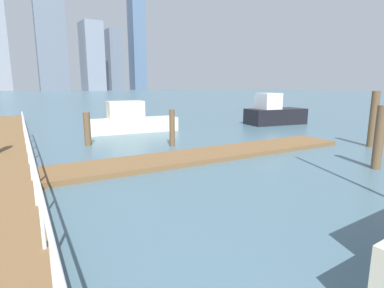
# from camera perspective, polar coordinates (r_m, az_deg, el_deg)

# --- Properties ---
(ground_plane) EXTENTS (300.00, 300.00, 0.00)m
(ground_plane) POSITION_cam_1_polar(r_m,az_deg,el_deg) (19.08, -19.52, 1.82)
(ground_plane) COLOR #476675
(floating_dock) EXTENTS (13.35, 2.00, 0.18)m
(floating_dock) POSITION_cam_1_polar(r_m,az_deg,el_deg) (12.23, 3.03, -2.00)
(floating_dock) COLOR brown
(floating_dock) RESTS_ON ground_plane
(boardwalk_railing) EXTENTS (0.06, 25.39, 1.08)m
(boardwalk_railing) POSITION_cam_1_polar(r_m,az_deg,el_deg) (5.96, -27.36, -5.65)
(boardwalk_railing) COLOR white
(boardwalk_railing) RESTS_ON boardwalk
(dock_piling_0) EXTENTS (0.35, 0.35, 2.59)m
(dock_piling_0) POSITION_cam_1_polar(r_m,az_deg,el_deg) (16.35, 30.97, 4.02)
(dock_piling_0) COLOR brown
(dock_piling_0) RESTS_ON ground_plane
(dock_piling_2) EXTENTS (0.26, 0.26, 1.74)m
(dock_piling_2) POSITION_cam_1_polar(r_m,az_deg,el_deg) (14.27, -3.76, 3.05)
(dock_piling_2) COLOR brown
(dock_piling_2) RESTS_ON ground_plane
(dock_piling_3) EXTENTS (0.31, 0.31, 2.18)m
(dock_piling_3) POSITION_cam_1_polar(r_m,az_deg,el_deg) (12.07, 31.75, 1.03)
(dock_piling_3) COLOR brown
(dock_piling_3) RESTS_ON ground_plane
(dock_piling_4) EXTENTS (0.31, 0.31, 1.59)m
(dock_piling_4) POSITION_cam_1_polar(r_m,az_deg,el_deg) (15.21, -19.12, 2.68)
(dock_piling_4) COLOR brown
(dock_piling_4) RESTS_ON ground_plane
(moored_boat_0) EXTENTS (4.56, 2.53, 2.28)m
(moored_boat_0) POSITION_cam_1_polar(r_m,az_deg,el_deg) (23.27, 15.18, 5.59)
(moored_boat_0) COLOR black
(moored_boat_0) RESTS_ON ground_plane
(moored_boat_3) EXTENTS (5.63, 1.80, 1.91)m
(moored_boat_3) POSITION_cam_1_polar(r_m,az_deg,el_deg) (18.96, -11.51, 4.26)
(moored_boat_3) COLOR beige
(moored_boat_3) RESTS_ON ground_plane
(skyline_tower_2) EXTENTS (13.12, 9.49, 57.86)m
(skyline_tower_2) POSITION_cam_1_polar(r_m,az_deg,el_deg) (166.40, -25.18, 19.04)
(skyline_tower_2) COLOR slate
(skyline_tower_2) RESTS_ON ground_plane
(skyline_tower_3) EXTENTS (10.33, 13.54, 33.87)m
(skyline_tower_3) POSITION_cam_1_polar(r_m,az_deg,el_deg) (167.88, -18.30, 15.29)
(skyline_tower_3) COLOR gray
(skyline_tower_3) RESTS_ON ground_plane
(skyline_tower_4) EXTENTS (8.28, 13.19, 32.88)m
(skyline_tower_4) POSITION_cam_1_polar(r_m,az_deg,el_deg) (182.57, -14.63, 14.94)
(skyline_tower_4) COLOR slate
(skyline_tower_4) RESTS_ON ground_plane
(skyline_tower_5) EXTENTS (8.34, 13.50, 74.24)m
(skyline_tower_5) POSITION_cam_1_polar(r_m,az_deg,el_deg) (198.07, -10.44, 20.81)
(skyline_tower_5) COLOR slate
(skyline_tower_5) RESTS_ON ground_plane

